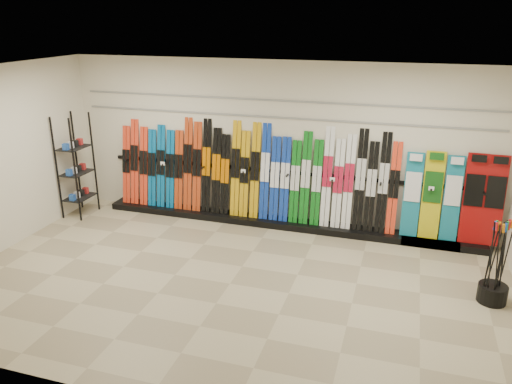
% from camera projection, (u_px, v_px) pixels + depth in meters
% --- Properties ---
extents(floor, '(8.00, 8.00, 0.00)m').
position_uv_depth(floor, '(230.00, 284.00, 7.32)').
color(floor, gray).
rests_on(floor, ground).
extents(back_wall, '(8.00, 0.00, 8.00)m').
position_uv_depth(back_wall, '(276.00, 144.00, 9.06)').
color(back_wall, beige).
rests_on(back_wall, floor).
extents(ceiling, '(8.00, 8.00, 0.00)m').
position_uv_depth(ceiling, '(226.00, 75.00, 6.31)').
color(ceiling, silver).
rests_on(ceiling, back_wall).
extents(ski_rack_base, '(8.00, 0.40, 0.12)m').
position_uv_depth(ski_rack_base, '(283.00, 223.00, 9.29)').
color(ski_rack_base, black).
rests_on(ski_rack_base, floor).
extents(skis, '(5.36, 0.30, 1.82)m').
position_uv_depth(skis, '(251.00, 174.00, 9.24)').
color(skis, red).
rests_on(skis, ski_rack_base).
extents(snowboards, '(1.58, 0.23, 1.50)m').
position_uv_depth(snowboards, '(453.00, 198.00, 8.28)').
color(snowboards, '#14728C').
rests_on(snowboards, ski_rack_base).
extents(accessory_rack, '(0.40, 0.60, 1.98)m').
position_uv_depth(accessory_rack, '(76.00, 166.00, 9.56)').
color(accessory_rack, black).
rests_on(accessory_rack, floor).
extents(pole_bin, '(0.39, 0.39, 0.25)m').
position_uv_depth(pole_bin, '(492.00, 293.00, 6.83)').
color(pole_bin, black).
rests_on(pole_bin, floor).
extents(ski_poles, '(0.32, 0.31, 1.18)m').
position_uv_depth(ski_poles, '(497.00, 262.00, 6.65)').
color(ski_poles, black).
rests_on(ski_poles, pole_bin).
extents(slatwall_rail_0, '(7.60, 0.02, 0.03)m').
position_uv_depth(slatwall_rail_0, '(276.00, 117.00, 8.88)').
color(slatwall_rail_0, gray).
rests_on(slatwall_rail_0, back_wall).
extents(slatwall_rail_1, '(7.60, 0.02, 0.03)m').
position_uv_depth(slatwall_rail_1, '(276.00, 100.00, 8.78)').
color(slatwall_rail_1, gray).
rests_on(slatwall_rail_1, back_wall).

